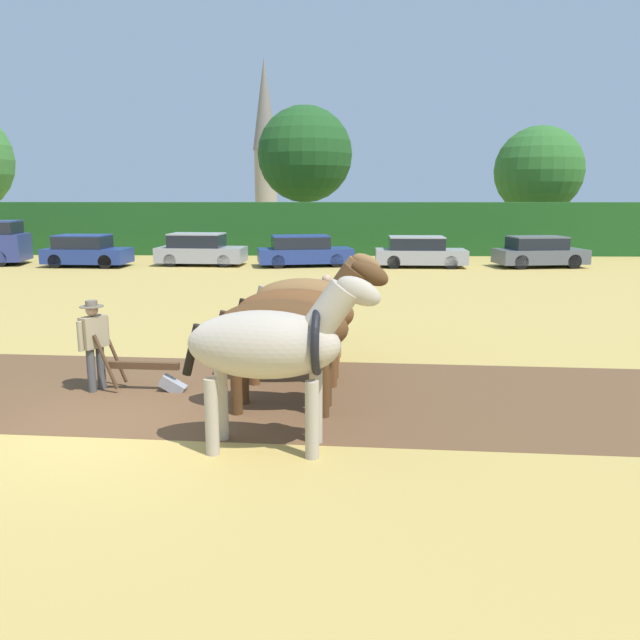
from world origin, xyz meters
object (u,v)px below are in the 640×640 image
Objects in this scene: draft_horse_lead_right at (289,327)px; parked_car_right at (539,252)px; tree_center at (539,171)px; draft_horse_trail_right at (310,299)px; draft_horse_lead_left at (272,345)px; plow at (150,373)px; parked_car_center_right at (419,252)px; church_spire at (265,138)px; parked_car_center at (304,251)px; draft_horse_trail_left at (301,313)px; parked_car_left at (86,251)px; farmer_beside_team at (326,303)px; tree_center_left at (305,155)px; parked_car_center_left at (200,250)px; farmer_at_plow at (94,339)px.

parked_car_right is (10.13, 19.91, -0.65)m from draft_horse_lead_right.
draft_horse_trail_right is (-13.16, -28.05, -3.50)m from tree_center.
draft_horse_lead_left is 1.74× the size of plow.
parked_car_right reaches higher than parked_car_center_right.
church_spire reaches higher than parked_car_center.
draft_horse_lead_left is 0.96× the size of draft_horse_trail_left.
parked_car_left is 0.93× the size of parked_car_center_right.
farmer_beside_team is at bearing 83.44° from draft_horse_trail_right.
draft_horse_lead_left is 0.68× the size of parked_car_left.
draft_horse_lead_right is at bearing -87.51° from tree_center_left.
draft_horse_trail_left is 18.53m from parked_car_center.
parked_car_center reaches higher than parked_car_right.
tree_center_left is at bearing 91.48° from plow.
parked_car_right is (5.57, 0.06, 0.01)m from parked_car_center_right.
parked_car_center_left is at bearing 108.27° from draft_horse_lead_left.
parked_car_right is (9.95, 16.85, -0.58)m from draft_horse_trail_right.
farmer_at_plow reaches higher than parked_car_center.
church_spire is 64.80m from draft_horse_trail_left.
parked_car_center is (2.58, 19.12, -0.21)m from farmer_at_plow.
draft_horse_trail_left is 0.60× the size of parked_car_center.
draft_horse_lead_right is 22.47m from parked_car_left.
draft_horse_trail_left reaches higher than plow.
parked_car_left is at bearing 172.77° from parked_car_right.
draft_horse_lead_left is at bearing -115.29° from farmer_beside_team.
draft_horse_trail_right is 1.79m from farmer_beside_team.
church_spire is 4.32× the size of parked_car_right.
farmer_beside_team is (3.93, 3.86, -0.03)m from farmer_at_plow.
plow is at bearing 137.87° from draft_horse_lead_left.
draft_horse_trail_left is at bearing -54.74° from parked_car_left.
parked_car_right is (15.96, -0.37, -0.03)m from parked_car_center_left.
farmer_at_plow reaches higher than parked_car_center_left.
parked_car_left reaches higher than parked_car_right.
parked_car_center_right is at bearing -63.30° from tree_center_left.
tree_center reaches higher than parked_car_center_right.
draft_horse_lead_left is (7.59, -66.83, -8.28)m from church_spire.
plow is 0.36× the size of parked_car_right.
plow is 0.36× the size of parked_car_center_left.
draft_horse_lead_right is 3.58m from farmer_at_plow.
farmer_at_plow is (-3.62, -2.14, -0.37)m from draft_horse_trail_right.
draft_horse_trail_right is 19.97m from parked_car_left.
parked_car_left is at bearing -177.23° from parked_car_center_right.
farmer_at_plow is 5.51m from farmer_beside_team.
draft_horse_lead_right is 20.06m from parked_car_center.
church_spire is 6.87× the size of draft_horse_trail_right.
parked_car_right is at bearing 59.93° from plow.
draft_horse_lead_left is 0.58× the size of parked_car_center.
draft_horse_lead_left reaches higher than parked_car_center.
farmer_beside_team reaches higher than parked_car_center_right.
plow is at bearing -108.77° from parked_car_center_right.
parked_car_left is (-11.05, 19.55, -0.63)m from draft_horse_lead_right.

